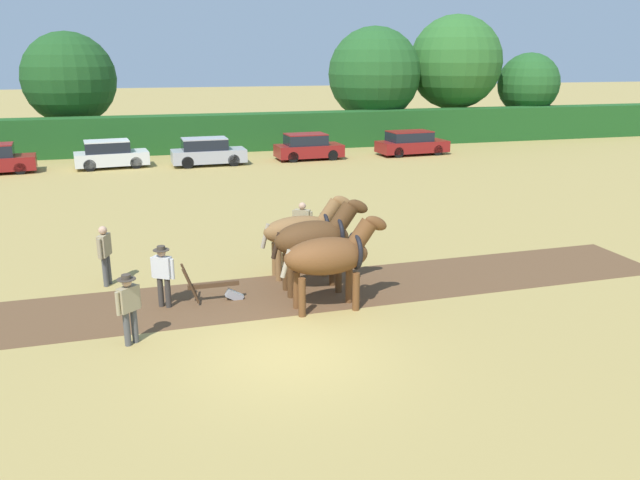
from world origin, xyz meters
The scene contains 19 objects.
ground_plane centered at (0.00, 0.00, 0.00)m, with size 240.00×240.00×0.00m, color #A88E4C.
plowed_furrow_strip centered at (-2.95, 3.33, 0.00)m, with size 29.18×2.98×0.01m, color brown.
hedgerow centered at (0.00, 29.87, 1.20)m, with size 74.50×1.87×2.39m, color #1E511E.
tree_left centered at (-7.11, 33.52, 4.61)m, with size 6.03×6.03×7.63m.
tree_center_left centered at (14.01, 32.79, 4.78)m, with size 6.76×6.76×8.17m.
tree_center centered at (20.46, 32.68, 5.58)m, with size 6.96×6.96×9.07m.
tree_center_right centered at (26.54, 32.04, 3.96)m, with size 4.72×4.72×6.33m.
draft_horse_lead_left centered at (1.55, 2.11, 1.38)m, with size 2.77×1.00×2.39m.
draft_horse_lead_right centered at (1.54, 3.40, 1.45)m, with size 2.70×1.05×2.51m.
draft_horse_trail_left centered at (1.52, 4.68, 1.33)m, with size 2.73×0.90×2.34m.
plow centered at (-1.06, 3.36, 0.32)m, with size 1.55×0.47×1.13m.
farmer_at_plow centered at (-2.41, 3.33, 0.92)m, with size 0.55×0.40×1.59m.
farmer_beside_team centered at (1.99, 6.69, 0.97)m, with size 0.57×0.43×1.66m.
farmer_onlooker_left centered at (-3.19, 1.36, 0.92)m, with size 0.51×0.44×1.60m.
farmer_onlooker_right centered at (-3.87, 5.35, 0.97)m, with size 0.35×0.64×1.67m.
parked_car_center_left centered at (-4.54, 25.02, 0.74)m, with size 4.13×2.21×1.54m.
parked_car_center centered at (0.81, 24.41, 0.75)m, with size 4.24×1.87×1.57m.
parked_car_center_right centered at (6.89, 24.89, 0.75)m, with size 4.08×2.01×1.56m.
parked_car_right centered at (13.70, 24.93, 0.73)m, with size 4.59×2.16×1.51m.
Camera 1 is at (-2.58, -11.72, 6.04)m, focal length 35.00 mm.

